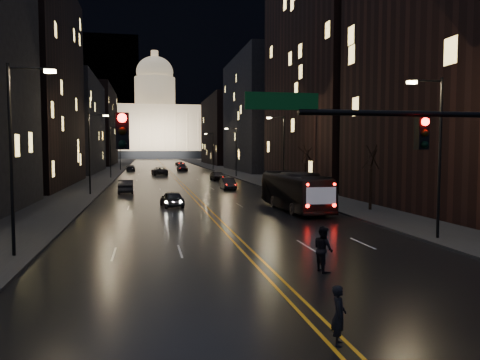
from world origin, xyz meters
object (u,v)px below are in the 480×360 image
receding_car_a (228,184)px  pedestrian_b (323,249)px  oncoming_car_a (172,199)px  pedestrian_a (339,315)px  oncoming_car_b (126,186)px  bus (295,191)px

receding_car_a → pedestrian_b: 39.51m
oncoming_car_a → pedestrian_a: 30.08m
oncoming_car_b → receding_car_a: 12.60m
bus → pedestrian_b: size_ratio=5.99×
bus → oncoming_car_a: (-9.95, 3.97, -0.88)m
pedestrian_b → oncoming_car_b: bearing=5.8°
oncoming_car_a → receding_car_a: (7.81, 16.45, 0.03)m
bus → pedestrian_b: (-4.91, -18.99, -0.64)m
oncoming_car_a → oncoming_car_b: (-4.53, 13.89, 0.08)m
oncoming_car_b → pedestrian_a: pedestrian_a is taller
receding_car_a → oncoming_car_a: bearing=-115.1°
oncoming_car_a → oncoming_car_b: size_ratio=0.87×
oncoming_car_a → oncoming_car_b: 14.61m
oncoming_car_b → pedestrian_a: 44.44m
bus → pedestrian_b: 19.62m
oncoming_car_b → bus: bearing=127.6°
bus → pedestrian_a: bearing=-106.7°
pedestrian_a → pedestrian_b: pedestrian_b is taller
receding_car_a → pedestrian_a: (-5.09, -46.41, 0.05)m
oncoming_car_a → pedestrian_a: (2.72, -29.96, 0.08)m
receding_car_a → pedestrian_a: pedestrian_a is taller
receding_car_a → pedestrian_b: size_ratio=2.36×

